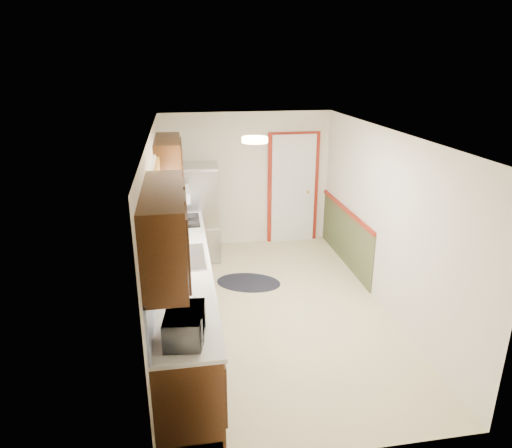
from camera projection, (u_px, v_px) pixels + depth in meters
name	position (u px, v px, depth m)	size (l,w,h in m)	color
room_shell	(275.00, 227.00, 5.87)	(3.20, 5.20, 2.52)	beige
kitchen_run	(180.00, 271.00, 5.54)	(0.63, 4.00, 2.20)	#381D0C
back_wall_trim	(304.00, 198.00, 8.18)	(1.12, 2.30, 2.08)	maroon
ceiling_fixture	(255.00, 140.00, 5.24)	(0.30, 0.30, 0.06)	#FFD88C
microwave	(185.00, 323.00, 3.90)	(0.48, 0.27, 0.33)	white
refrigerator	(199.00, 213.00, 7.65)	(0.70, 0.70, 1.63)	#B7B7BC
rug	(249.00, 282.00, 7.00)	(0.98, 0.63, 0.01)	black
cooktop	(182.00, 221.00, 6.85)	(0.53, 0.64, 0.02)	black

